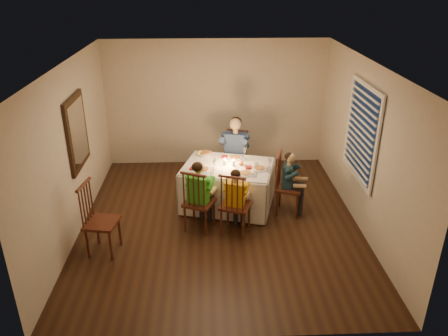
{
  "coord_description": "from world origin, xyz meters",
  "views": [
    {
      "loc": [
        -0.2,
        -6.2,
        3.82
      ],
      "look_at": [
        0.07,
        0.15,
        0.91
      ],
      "focal_mm": 35.0,
      "sensor_mm": 36.0,
      "label": 1
    }
  ],
  "objects_px": {
    "child_green": "(200,228)",
    "child_teal": "(287,212)",
    "chair_end": "(287,212)",
    "chair_extra": "(106,251)",
    "serving_bowl": "(205,154)",
    "chair_adult": "(235,185)",
    "chair_near_right": "(235,231)",
    "chair_near_left": "(200,228)",
    "dining_table": "(228,177)",
    "adult": "(235,185)",
    "child_yellow": "(235,231)"
  },
  "relations": [
    {
      "from": "child_yellow",
      "to": "serving_bowl",
      "type": "height_order",
      "value": "serving_bowl"
    },
    {
      "from": "chair_near_left",
      "to": "chair_extra",
      "type": "xyz_separation_m",
      "value": [
        -1.4,
        -0.57,
        0.0
      ]
    },
    {
      "from": "child_green",
      "to": "chair_near_right",
      "type": "bearing_deg",
      "value": -168.51
    },
    {
      "from": "chair_adult",
      "to": "chair_near_right",
      "type": "height_order",
      "value": "same"
    },
    {
      "from": "chair_extra",
      "to": "child_green",
      "type": "bearing_deg",
      "value": -57.65
    },
    {
      "from": "adult",
      "to": "child_green",
      "type": "height_order",
      "value": "adult"
    },
    {
      "from": "child_green",
      "to": "chair_end",
      "type": "bearing_deg",
      "value": -139.84
    },
    {
      "from": "chair_adult",
      "to": "chair_extra",
      "type": "distance_m",
      "value": 2.95
    },
    {
      "from": "dining_table",
      "to": "child_green",
      "type": "relative_size",
      "value": 1.47
    },
    {
      "from": "serving_bowl",
      "to": "chair_end",
      "type": "bearing_deg",
      "value": -26.78
    },
    {
      "from": "chair_near_left",
      "to": "chair_end",
      "type": "height_order",
      "value": "same"
    },
    {
      "from": "chair_near_right",
      "to": "child_yellow",
      "type": "bearing_deg",
      "value": 20.9
    },
    {
      "from": "chair_near_left",
      "to": "chair_extra",
      "type": "relative_size",
      "value": 0.96
    },
    {
      "from": "child_green",
      "to": "child_teal",
      "type": "xyz_separation_m",
      "value": [
        1.5,
        0.46,
        0.0
      ]
    },
    {
      "from": "child_yellow",
      "to": "adult",
      "type": "bearing_deg",
      "value": -72.49
    },
    {
      "from": "adult",
      "to": "child_teal",
      "type": "distance_m",
      "value": 1.37
    },
    {
      "from": "chair_near_right",
      "to": "child_yellow",
      "type": "height_order",
      "value": "child_yellow"
    },
    {
      "from": "dining_table",
      "to": "child_yellow",
      "type": "bearing_deg",
      "value": -69.36
    },
    {
      "from": "chair_near_left",
      "to": "chair_near_right",
      "type": "xyz_separation_m",
      "value": [
        0.57,
        -0.12,
        0.0
      ]
    },
    {
      "from": "child_green",
      "to": "adult",
      "type": "bearing_deg",
      "value": -89.99
    },
    {
      "from": "chair_near_right",
      "to": "chair_extra",
      "type": "bearing_deg",
      "value": 33.91
    },
    {
      "from": "chair_adult",
      "to": "child_teal",
      "type": "distance_m",
      "value": 1.37
    },
    {
      "from": "adult",
      "to": "child_yellow",
      "type": "bearing_deg",
      "value": -77.11
    },
    {
      "from": "dining_table",
      "to": "child_yellow",
      "type": "xyz_separation_m",
      "value": [
        0.08,
        -0.83,
        -0.56
      ]
    },
    {
      "from": "chair_near_left",
      "to": "child_yellow",
      "type": "xyz_separation_m",
      "value": [
        0.57,
        -0.12,
        0.0
      ]
    },
    {
      "from": "child_teal",
      "to": "chair_end",
      "type": "bearing_deg",
      "value": 0.0
    },
    {
      "from": "chair_near_right",
      "to": "chair_extra",
      "type": "xyz_separation_m",
      "value": [
        -1.96,
        -0.45,
        0.0
      ]
    },
    {
      "from": "chair_end",
      "to": "serving_bowl",
      "type": "bearing_deg",
      "value": 80.85
    },
    {
      "from": "chair_adult",
      "to": "child_teal",
      "type": "height_order",
      "value": "child_teal"
    },
    {
      "from": "chair_end",
      "to": "child_teal",
      "type": "relative_size",
      "value": 0.97
    },
    {
      "from": "chair_adult",
      "to": "chair_extra",
      "type": "height_order",
      "value": "chair_extra"
    },
    {
      "from": "adult",
      "to": "child_teal",
      "type": "height_order",
      "value": "adult"
    },
    {
      "from": "chair_adult",
      "to": "child_green",
      "type": "xyz_separation_m",
      "value": [
        -0.66,
        -1.54,
        0.0
      ]
    },
    {
      "from": "chair_adult",
      "to": "chair_extra",
      "type": "bearing_deg",
      "value": -117.98
    },
    {
      "from": "chair_adult",
      "to": "dining_table",
      "type": "bearing_deg",
      "value": -85.76
    },
    {
      "from": "chair_near_left",
      "to": "chair_end",
      "type": "relative_size",
      "value": 1.0
    },
    {
      "from": "child_green",
      "to": "chair_extra",
      "type": "bearing_deg",
      "value": 45.57
    },
    {
      "from": "dining_table",
      "to": "child_yellow",
      "type": "height_order",
      "value": "dining_table"
    },
    {
      "from": "serving_bowl",
      "to": "chair_adult",
      "type": "bearing_deg",
      "value": 33.78
    },
    {
      "from": "chair_near_left",
      "to": "child_green",
      "type": "xyz_separation_m",
      "value": [
        0.0,
        0.0,
        0.0
      ]
    },
    {
      "from": "chair_near_right",
      "to": "adult",
      "type": "bearing_deg",
      "value": -72.49
    },
    {
      "from": "dining_table",
      "to": "child_teal",
      "type": "relative_size",
      "value": 1.57
    },
    {
      "from": "chair_near_left",
      "to": "child_yellow",
      "type": "height_order",
      "value": "child_yellow"
    },
    {
      "from": "chair_near_left",
      "to": "child_yellow",
      "type": "distance_m",
      "value": 0.58
    },
    {
      "from": "chair_adult",
      "to": "serving_bowl",
      "type": "relative_size",
      "value": 4.49
    },
    {
      "from": "chair_near_left",
      "to": "child_teal",
      "type": "xyz_separation_m",
      "value": [
        1.5,
        0.46,
        0.0
      ]
    },
    {
      "from": "child_green",
      "to": "child_teal",
      "type": "bearing_deg",
      "value": -139.84
    },
    {
      "from": "chair_extra",
      "to": "serving_bowl",
      "type": "height_order",
      "value": "serving_bowl"
    },
    {
      "from": "chair_adult",
      "to": "child_teal",
      "type": "relative_size",
      "value": 0.97
    },
    {
      "from": "chair_near_right",
      "to": "child_green",
      "type": "bearing_deg",
      "value": 9.08
    }
  ]
}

